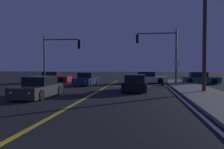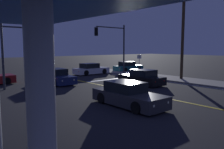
{
  "view_description": "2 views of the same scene",
  "coord_description": "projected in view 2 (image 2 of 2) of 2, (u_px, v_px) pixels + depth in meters",
  "views": [
    {
      "loc": [
        3.65,
        -3.19,
        2.02
      ],
      "look_at": [
        0.76,
        18.1,
        1.25
      ],
      "focal_mm": 37.96,
      "sensor_mm": 36.0,
      "label": 1
    },
    {
      "loc": [
        -12.08,
        2.26,
        3.27
      ],
      "look_at": [
        0.07,
        16.54,
        1.05
      ],
      "focal_mm": 37.04,
      "sensor_mm": 36.0,
      "label": 2
    }
  ],
  "objects": [
    {
      "name": "utility_pole_right",
      "position": [
        183.0,
        25.0,
        22.55
      ],
      "size": [
        1.42,
        0.29,
        10.61
      ],
      "color": "#42301E",
      "rests_on": "ground"
    },
    {
      "name": "lane_line_edge_right",
      "position": [
        214.0,
        88.0,
        18.48
      ],
      "size": [
        0.16,
        36.88,
        0.01
      ],
      "primitive_type": "cube",
      "color": "white",
      "rests_on": "ground"
    },
    {
      "name": "traffic_signal_near_right",
      "position": [
        114.0,
        41.0,
        26.52
      ],
      "size": [
        4.32,
        0.28,
        5.9
      ],
      "rotation": [
        0.0,
        0.0,
        3.14
      ],
      "color": "#38383D",
      "rests_on": "ground"
    },
    {
      "name": "street_sign_corner",
      "position": [
        139.0,
        62.0,
        25.46
      ],
      "size": [
        0.56,
        0.13,
        2.47
      ],
      "color": "slate",
      "rests_on": "ground"
    },
    {
      "name": "car_parked_curb_white",
      "position": [
        91.0,
        69.0,
        28.12
      ],
      "size": [
        4.4,
        1.87,
        1.34
      ],
      "rotation": [
        0.0,
        0.0,
        -1.56
      ],
      "color": "silver",
      "rests_on": "ground"
    },
    {
      "name": "car_far_approaching_black",
      "position": [
        142.0,
        78.0,
        20.31
      ],
      "size": [
        1.98,
        4.3,
        1.34
      ],
      "rotation": [
        0.0,
        0.0,
        -0.03
      ],
      "color": "black",
      "rests_on": "ground"
    },
    {
      "name": "traffic_signal_far_left",
      "position": [
        23.0,
        44.0,
        18.48
      ],
      "size": [
        4.12,
        0.28,
        5.24
      ],
      "color": "#38383D",
      "rests_on": "ground"
    },
    {
      "name": "sidewalk_right",
      "position": [
        224.0,
        85.0,
        19.67
      ],
      "size": [
        3.2,
        39.05,
        0.15
      ],
      "primitive_type": "cube",
      "color": "gray",
      "rests_on": "ground"
    },
    {
      "name": "lane_line_center",
      "position": [
        169.0,
        99.0,
        14.65
      ],
      "size": [
        0.2,
        36.88,
        0.01
      ],
      "primitive_type": "cube",
      "color": "gold",
      "rests_on": "ground"
    },
    {
      "name": "car_following_oncoming_charcoal",
      "position": [
        128.0,
        95.0,
        12.98
      ],
      "size": [
        1.92,
        4.65,
        1.34
      ],
      "rotation": [
        0.0,
        0.0,
        3.13
      ],
      "color": "#2D2D33",
      "rests_on": "ground"
    },
    {
      "name": "car_side_waiting_teal",
      "position": [
        128.0,
        67.0,
        31.56
      ],
      "size": [
        4.19,
        1.93,
        1.34
      ],
      "rotation": [
        0.0,
        0.0,
        -1.61
      ],
      "color": "#195960",
      "rests_on": "ground"
    },
    {
      "name": "car_distant_tail_navy",
      "position": [
        57.0,
        77.0,
        20.94
      ],
      "size": [
        1.96,
        4.34,
        1.34
      ],
      "rotation": [
        0.0,
        0.0,
        3.1
      ],
      "color": "navy",
      "rests_on": "ground"
    },
    {
      "name": "stop_bar",
      "position": [
        111.0,
        79.0,
        23.72
      ],
      "size": [
        6.21,
        0.5,
        0.01
      ],
      "primitive_type": "cube",
      "color": "white",
      "rests_on": "ground"
    }
  ]
}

